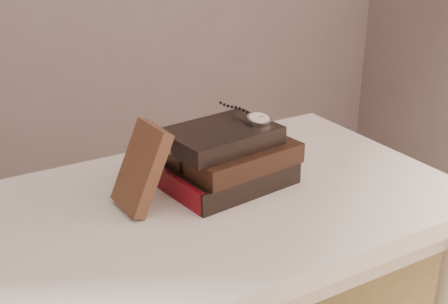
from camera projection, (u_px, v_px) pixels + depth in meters
table at (208, 239)px, 1.19m from camera, size 1.00×0.60×0.75m
book_stack at (229, 158)px, 1.19m from camera, size 0.27×0.20×0.13m
journal at (141, 168)px, 1.10m from camera, size 0.10×0.11×0.16m
pocket_watch at (257, 119)px, 1.19m from camera, size 0.06×0.16×0.02m
eyeglasses at (169, 150)px, 1.20m from camera, size 0.12×0.13×0.05m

